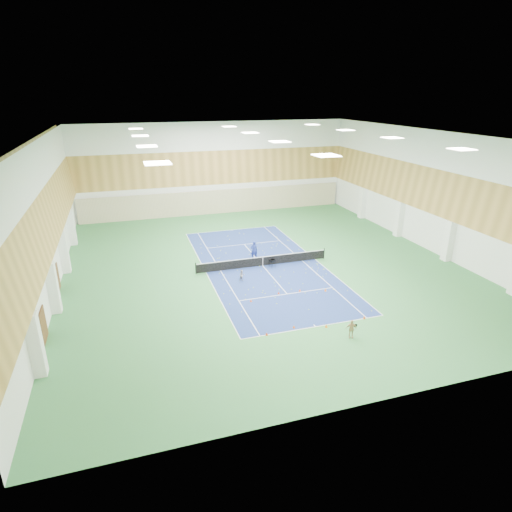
# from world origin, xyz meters

# --- Properties ---
(ground) EXTENTS (40.00, 40.00, 0.00)m
(ground) POSITION_xyz_m (0.00, 0.00, 0.00)
(ground) COLOR #2F6F3A
(ground) RESTS_ON ground
(room_shell) EXTENTS (36.00, 40.00, 12.00)m
(room_shell) POSITION_xyz_m (0.00, 0.00, 6.00)
(room_shell) COLOR white
(room_shell) RESTS_ON ground
(wood_cladding) EXTENTS (36.00, 40.00, 8.00)m
(wood_cladding) POSITION_xyz_m (0.00, 0.00, 8.00)
(wood_cladding) COLOR #B98D44
(wood_cladding) RESTS_ON room_shell
(ceiling_light_grid) EXTENTS (21.40, 25.40, 0.06)m
(ceiling_light_grid) POSITION_xyz_m (0.00, 0.00, 11.92)
(ceiling_light_grid) COLOR white
(ceiling_light_grid) RESTS_ON room_shell
(court_surface) EXTENTS (10.97, 23.77, 0.01)m
(court_surface) POSITION_xyz_m (0.00, 0.00, 0.01)
(court_surface) COLOR navy
(court_surface) RESTS_ON ground
(tennis_balls_scatter) EXTENTS (10.57, 22.77, 0.07)m
(tennis_balls_scatter) POSITION_xyz_m (0.00, 0.00, 0.05)
(tennis_balls_scatter) COLOR #CAEB28
(tennis_balls_scatter) RESTS_ON ground
(tennis_net) EXTENTS (12.80, 0.10, 1.10)m
(tennis_net) POSITION_xyz_m (0.00, 0.00, 0.55)
(tennis_net) COLOR black
(tennis_net) RESTS_ON ground
(back_curtain) EXTENTS (35.40, 0.16, 3.20)m
(back_curtain) POSITION_xyz_m (0.00, 19.75, 1.60)
(back_curtain) COLOR #C6B793
(back_curtain) RESTS_ON ground
(door_left_a) EXTENTS (0.08, 1.80, 2.20)m
(door_left_a) POSITION_xyz_m (-17.92, -8.00, 1.10)
(door_left_a) COLOR #593319
(door_left_a) RESTS_ON ground
(door_left_b) EXTENTS (0.08, 1.80, 2.20)m
(door_left_b) POSITION_xyz_m (-17.92, 0.00, 1.10)
(door_left_b) COLOR #593319
(door_left_b) RESTS_ON ground
(coach) EXTENTS (0.76, 0.55, 1.92)m
(coach) POSITION_xyz_m (-0.29, 1.87, 0.96)
(coach) COLOR navy
(coach) RESTS_ON ground
(child_court) EXTENTS (0.60, 0.52, 1.05)m
(child_court) POSITION_xyz_m (-2.83, -2.78, 0.53)
(child_court) COLOR gray
(child_court) RESTS_ON ground
(child_apron) EXTENTS (0.83, 0.52, 1.32)m
(child_apron) POSITION_xyz_m (1.68, -13.86, 0.66)
(child_apron) COLOR tan
(child_apron) RESTS_ON ground
(ball_cart) EXTENTS (0.60, 0.60, 0.80)m
(ball_cart) POSITION_xyz_m (0.74, -0.60, 0.40)
(ball_cart) COLOR black
(ball_cart) RESTS_ON ground
(cone_svc_a) EXTENTS (0.19, 0.19, 0.21)m
(cone_svc_a) POSITION_xyz_m (-3.23, -6.81, 0.10)
(cone_svc_a) COLOR #EC450C
(cone_svc_a) RESTS_ON ground
(cone_svc_b) EXTENTS (0.18, 0.18, 0.20)m
(cone_svc_b) POSITION_xyz_m (-0.66, -6.15, 0.10)
(cone_svc_b) COLOR #FF420D
(cone_svc_b) RESTS_ON ground
(cone_svc_c) EXTENTS (0.19, 0.19, 0.21)m
(cone_svc_c) POSITION_xyz_m (1.19, -6.24, 0.10)
(cone_svc_c) COLOR #F63E0C
(cone_svc_c) RESTS_ON ground
(cone_svc_d) EXTENTS (0.21, 0.21, 0.23)m
(cone_svc_d) POSITION_xyz_m (3.24, -6.83, 0.11)
(cone_svc_d) COLOR orange
(cone_svc_d) RESTS_ON ground
(cone_base_a) EXTENTS (0.20, 0.20, 0.22)m
(cone_base_a) POSITION_xyz_m (-3.64, -11.89, 0.11)
(cone_base_a) COLOR #DF400B
(cone_base_a) RESTS_ON ground
(cone_base_b) EXTENTS (0.19, 0.19, 0.21)m
(cone_base_b) POSITION_xyz_m (-1.51, -11.57, 0.10)
(cone_base_b) COLOR #FF610D
(cone_base_b) RESTS_ON ground
(cone_base_c) EXTENTS (0.22, 0.22, 0.24)m
(cone_base_c) POSITION_xyz_m (0.70, -12.15, 0.12)
(cone_base_c) COLOR orange
(cone_base_c) RESTS_ON ground
(cone_base_d) EXTENTS (0.21, 0.21, 0.23)m
(cone_base_d) POSITION_xyz_m (3.90, -11.87, 0.11)
(cone_base_d) COLOR #D64C0B
(cone_base_d) RESTS_ON ground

